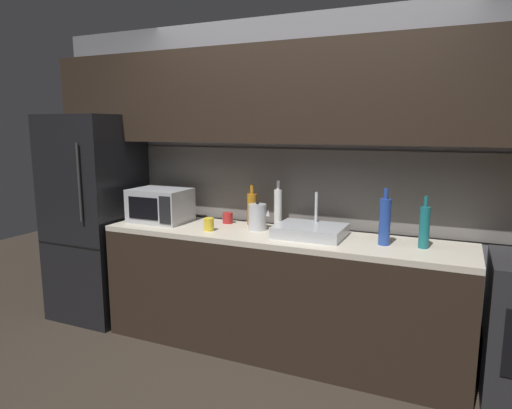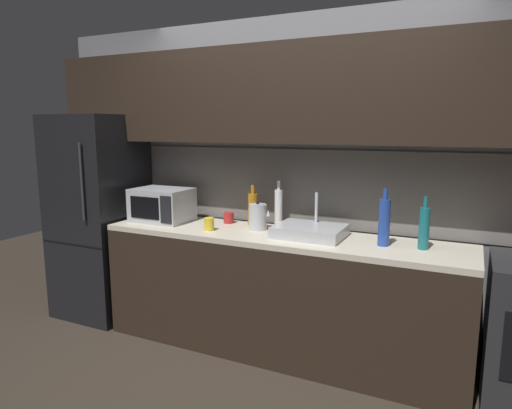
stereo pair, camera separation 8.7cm
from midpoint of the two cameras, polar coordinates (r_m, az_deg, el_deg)
back_wall at (r=3.48m, az=3.95°, el=7.77°), size 4.42×0.44×2.50m
counter_run at (r=3.43m, az=1.97°, el=-11.07°), size 2.68×0.60×0.90m
refrigerator at (r=4.24m, az=-20.06°, el=-1.49°), size 0.68×0.69×1.77m
microwave at (r=3.79m, az=-12.60°, el=-0.10°), size 0.46×0.35×0.27m
sink_basin at (r=3.24m, az=6.09°, el=-3.29°), size 0.48×0.38×0.30m
kettle at (r=3.41m, az=-0.54°, el=-1.56°), size 0.17×0.14×0.22m
wine_bottle_amber at (r=3.58m, az=-1.20°, el=-0.51°), size 0.08×0.08×0.32m
wine_bottle_blue at (r=3.07m, az=15.14°, el=-2.03°), size 0.07×0.07×0.38m
wine_bottle_teal at (r=3.07m, az=19.69°, el=-2.64°), size 0.07×0.07×0.34m
wine_bottle_white at (r=3.50m, az=2.07°, el=-0.39°), size 0.06×0.06×0.36m
mug_red at (r=3.66m, az=-4.27°, el=-1.71°), size 0.08×0.08×0.09m
mug_yellow at (r=3.41m, az=-6.68°, el=-2.50°), size 0.07×0.07×0.10m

